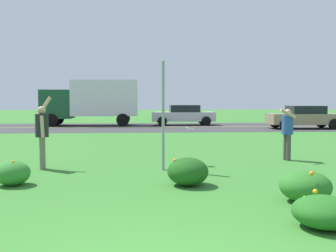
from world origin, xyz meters
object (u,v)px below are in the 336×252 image
sign_post_near_path (163,116)px  car_tan_leftmost (304,117)px  car_silver_center_left (183,115)px  person_thrower_dark_shirt (42,131)px  frisbee_white (190,128)px  person_catcher_blue_shirt (287,130)px  box_truck_dark_green (92,100)px

sign_post_near_path → car_tan_leftmost: sign_post_near_path is taller
car_tan_leftmost → car_silver_center_left: same height
person_thrower_dark_shirt → car_silver_center_left: 19.43m
sign_post_near_path → car_tan_leftmost: (9.81, 14.69, -0.67)m
frisbee_white → car_tan_leftmost: bearing=57.0°
frisbee_white → sign_post_near_path: bearing=-134.8°
sign_post_near_path → car_tan_leftmost: bearing=56.3°
car_tan_leftmost → sign_post_near_path: bearing=-123.7°
car_silver_center_left → sign_post_near_path: bearing=-97.7°
frisbee_white → car_tan_leftmost: (9.01, 13.89, -0.28)m
person_catcher_blue_shirt → sign_post_near_path: bearing=-159.2°
sign_post_near_path → box_truck_dark_green: bearing=101.8°
box_truck_dark_green → car_tan_leftmost: bearing=-17.0°
sign_post_near_path → frisbee_white: bearing=45.2°
frisbee_white → car_tan_leftmost: car_tan_leftmost is taller
sign_post_near_path → person_catcher_blue_shirt: (3.83, 1.45, -0.48)m
person_catcher_blue_shirt → car_tan_leftmost: person_catcher_blue_shirt is taller
frisbee_white → car_silver_center_left: (1.76, 18.09, -0.28)m
person_thrower_dark_shirt → car_tan_leftmost: size_ratio=0.43×
car_tan_leftmost → box_truck_dark_green: bearing=163.0°
frisbee_white → person_thrower_dark_shirt: bearing=-173.1°
person_thrower_dark_shirt → frisbee_white: 3.99m
car_silver_center_left → box_truck_dark_green: size_ratio=0.67×
person_catcher_blue_shirt → car_silver_center_left: (-1.27, 17.45, -0.19)m
person_thrower_dark_shirt → car_tan_leftmost: person_thrower_dark_shirt is taller
frisbee_white → box_truck_dark_green: 18.72m
sign_post_near_path → car_tan_leftmost: 17.68m
person_thrower_dark_shirt → frisbee_white: size_ratio=8.08×
frisbee_white → person_catcher_blue_shirt: bearing=12.0°
car_tan_leftmost → car_silver_center_left: (-7.25, 4.21, 0.00)m
sign_post_near_path → box_truck_dark_green: box_truck_dark_green is taller
person_thrower_dark_shirt → box_truck_dark_green: box_truck_dark_green is taller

